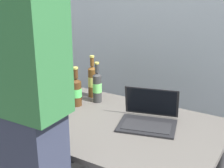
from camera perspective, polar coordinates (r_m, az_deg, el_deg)
desk at (r=1.96m, az=-0.63°, el=-9.09°), size 1.36×0.86×0.70m
laptop at (r=1.90m, az=6.77°, el=-6.10°), size 0.40×0.36×0.20m
beer_bottle_dark at (r=2.14m, az=-6.62°, el=-1.27°), size 0.08×0.08×0.28m
beer_bottle_amber at (r=2.29m, az=-3.63°, el=0.66°), size 0.07×0.07×0.31m
beer_bottle_green at (r=2.23m, az=-7.80°, el=-0.38°), size 0.07×0.07×0.29m
beer_bottle_brown at (r=2.19m, az=-2.74°, el=-0.44°), size 0.06×0.06×0.29m
person_figure at (r=1.46m, az=-16.08°, el=-8.03°), size 0.43×0.28×1.77m
back_wall at (r=2.41m, az=8.95°, el=12.94°), size 6.00×0.10×2.60m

